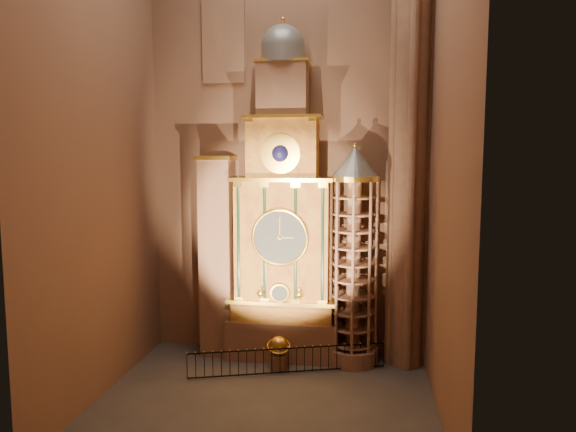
% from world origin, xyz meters
% --- Properties ---
extents(floor, '(14.00, 14.00, 0.00)m').
position_xyz_m(floor, '(0.00, 0.00, 0.00)').
color(floor, '#383330').
rests_on(floor, ground).
extents(wall_back, '(22.00, 0.00, 22.00)m').
position_xyz_m(wall_back, '(0.00, 6.00, 11.00)').
color(wall_back, '#835C46').
rests_on(wall_back, floor).
extents(wall_left, '(0.00, 22.00, 22.00)m').
position_xyz_m(wall_left, '(-7.00, 0.00, 11.00)').
color(wall_left, '#835C46').
rests_on(wall_left, floor).
extents(wall_right, '(0.00, 22.00, 22.00)m').
position_xyz_m(wall_right, '(7.00, 0.00, 11.00)').
color(wall_right, '#835C46').
rests_on(wall_right, floor).
extents(astronomical_clock, '(5.60, 2.41, 16.70)m').
position_xyz_m(astronomical_clock, '(0.00, 4.96, 6.68)').
color(astronomical_clock, '#8C634C').
rests_on(astronomical_clock, floor).
extents(portrait_tower, '(1.80, 1.60, 10.20)m').
position_xyz_m(portrait_tower, '(-3.40, 4.98, 5.15)').
color(portrait_tower, '#8C634C').
rests_on(portrait_tower, floor).
extents(stair_turret, '(2.50, 2.50, 10.80)m').
position_xyz_m(stair_turret, '(3.50, 4.70, 5.27)').
color(stair_turret, '#8C634C').
rests_on(stair_turret, floor).
extents(gothic_pier, '(2.04, 2.04, 22.00)m').
position_xyz_m(gothic_pier, '(6.10, 5.00, 11.00)').
color(gothic_pier, '#8C634C').
rests_on(gothic_pier, floor).
extents(stained_glass_window, '(2.20, 0.14, 5.20)m').
position_xyz_m(stained_glass_window, '(-3.20, 5.92, 16.50)').
color(stained_glass_window, navy).
rests_on(stained_glass_window, wall_back).
extents(celestial_globe, '(1.31, 1.26, 1.63)m').
position_xyz_m(celestial_globe, '(0.03, 3.33, 0.98)').
color(celestial_globe, '#8C634C').
rests_on(celestial_globe, floor).
extents(iron_railing, '(8.91, 2.79, 1.21)m').
position_xyz_m(iron_railing, '(0.57, 2.83, 0.66)').
color(iron_railing, black).
rests_on(iron_railing, floor).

